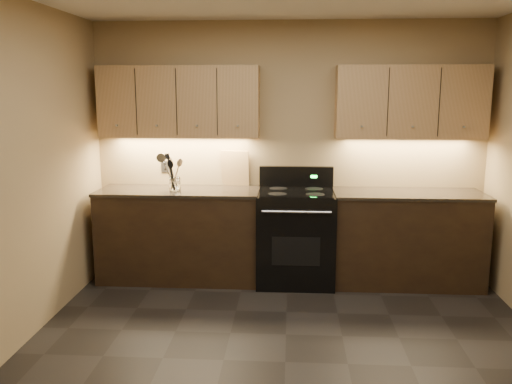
# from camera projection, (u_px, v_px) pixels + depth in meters

# --- Properties ---
(floor) EXTENTS (4.00, 4.00, 0.00)m
(floor) POSITION_uv_depth(u_px,v_px,m) (285.00, 362.00, 3.87)
(floor) COLOR black
(floor) RESTS_ON ground
(wall_back) EXTENTS (4.00, 0.04, 2.60)m
(wall_back) POSITION_uv_depth(u_px,v_px,m) (289.00, 150.00, 5.59)
(wall_back) COLOR tan
(wall_back) RESTS_ON ground
(counter_left) EXTENTS (1.62, 0.62, 0.93)m
(counter_left) POSITION_uv_depth(u_px,v_px,m) (180.00, 234.00, 5.52)
(counter_left) COLOR black
(counter_left) RESTS_ON ground
(counter_right) EXTENTS (1.46, 0.62, 0.93)m
(counter_right) POSITION_uv_depth(u_px,v_px,m) (406.00, 238.00, 5.38)
(counter_right) COLOR black
(counter_right) RESTS_ON ground
(stove) EXTENTS (0.76, 0.68, 1.14)m
(stove) POSITION_uv_depth(u_px,v_px,m) (296.00, 235.00, 5.43)
(stove) COLOR black
(stove) RESTS_ON ground
(upper_cab_left) EXTENTS (1.60, 0.30, 0.70)m
(upper_cab_left) POSITION_uv_depth(u_px,v_px,m) (179.00, 102.00, 5.42)
(upper_cab_left) COLOR tan
(upper_cab_left) RESTS_ON wall_back
(upper_cab_right) EXTENTS (1.44, 0.30, 0.70)m
(upper_cab_right) POSITION_uv_depth(u_px,v_px,m) (410.00, 102.00, 5.28)
(upper_cab_right) COLOR tan
(upper_cab_right) RESTS_ON wall_back
(outlet_plate) EXTENTS (0.08, 0.01, 0.12)m
(outlet_plate) POSITION_uv_depth(u_px,v_px,m) (165.00, 167.00, 5.70)
(outlet_plate) COLOR #B2B5BA
(outlet_plate) RESTS_ON wall_back
(utensil_crock) EXTENTS (0.15, 0.15, 0.14)m
(utensil_crock) POSITION_uv_depth(u_px,v_px,m) (175.00, 185.00, 5.36)
(utensil_crock) COLOR white
(utensil_crock) RESTS_ON counter_left
(cutting_board) EXTENTS (0.30, 0.10, 0.37)m
(cutting_board) POSITION_uv_depth(u_px,v_px,m) (235.00, 168.00, 5.63)
(cutting_board) COLOR tan
(cutting_board) RESTS_ON counter_left
(wooden_spoon) EXTENTS (0.16, 0.10, 0.31)m
(wooden_spoon) POSITION_uv_depth(u_px,v_px,m) (171.00, 174.00, 5.33)
(wooden_spoon) COLOR tan
(wooden_spoon) RESTS_ON utensil_crock
(black_spoon) EXTENTS (0.09, 0.11, 0.30)m
(black_spoon) POSITION_uv_depth(u_px,v_px,m) (174.00, 175.00, 5.35)
(black_spoon) COLOR black
(black_spoon) RESTS_ON utensil_crock
(black_turner) EXTENTS (0.18, 0.15, 0.39)m
(black_turner) POSITION_uv_depth(u_px,v_px,m) (174.00, 171.00, 5.31)
(black_turner) COLOR black
(black_turner) RESTS_ON utensil_crock
(steel_spatula) EXTENTS (0.17, 0.12, 0.34)m
(steel_spatula) POSITION_uv_depth(u_px,v_px,m) (176.00, 173.00, 5.35)
(steel_spatula) COLOR silver
(steel_spatula) RESTS_ON utensil_crock
(steel_skimmer) EXTENTS (0.24, 0.13, 0.38)m
(steel_skimmer) POSITION_uv_depth(u_px,v_px,m) (176.00, 171.00, 5.32)
(steel_skimmer) COLOR silver
(steel_skimmer) RESTS_ON utensil_crock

